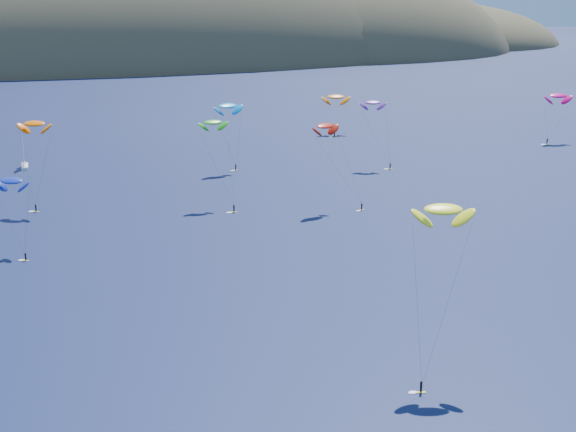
% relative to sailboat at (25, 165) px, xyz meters
% --- Properties ---
extents(island, '(730.00, 300.00, 210.00)m').
position_rel_sailboat_xyz_m(island, '(98.97, 378.08, -11.64)').
color(island, '#3D3526').
rests_on(island, ground).
extents(sailboat, '(8.36, 7.26, 10.50)m').
position_rel_sailboat_xyz_m(sailboat, '(0.00, 0.00, 0.00)').
color(sailboat, white).
rests_on(sailboat, ground).
extents(kitesurfer_1, '(9.00, 8.56, 22.95)m').
position_rel_sailboat_xyz_m(kitesurfer_1, '(2.34, -46.86, 19.71)').
color(kitesurfer_1, yellow).
rests_on(kitesurfer_1, ground).
extents(kitesurfer_2, '(11.84, 11.29, 25.38)m').
position_rel_sailboat_xyz_m(kitesurfer_2, '(51.93, -153.69, 22.10)').
color(kitesurfer_2, yellow).
rests_on(kitesurfer_2, ground).
extents(kitesurfer_3, '(7.04, 13.51, 22.08)m').
position_rel_sailboat_xyz_m(kitesurfer_3, '(44.13, -56.21, 19.13)').
color(kitesurfer_3, yellow).
rests_on(kitesurfer_3, ground).
extents(kitesurfer_4, '(9.77, 6.57, 21.19)m').
position_rel_sailboat_xyz_m(kitesurfer_4, '(57.41, -21.54, 17.74)').
color(kitesurfer_4, yellow).
rests_on(kitesurfer_4, ground).
extents(kitesurfer_6, '(8.31, 10.43, 21.13)m').
position_rel_sailboat_xyz_m(kitesurfer_6, '(99.22, -31.52, 18.06)').
color(kitesurfer_6, yellow).
rests_on(kitesurfer_6, ground).
extents(kitesurfer_8, '(13.07, 8.68, 18.46)m').
position_rel_sailboat_xyz_m(kitesurfer_8, '(176.62, -17.12, 14.74)').
color(kitesurfer_8, yellow).
rests_on(kitesurfer_8, ground).
extents(kitesurfer_9, '(11.75, 11.33, 22.05)m').
position_rel_sailboat_xyz_m(kitesurfer_9, '(68.90, -68.69, 18.89)').
color(kitesurfer_9, yellow).
rests_on(kitesurfer_9, ground).
extents(kitesurfer_10, '(8.34, 13.71, 16.38)m').
position_rel_sailboat_xyz_m(kitesurfer_10, '(-4.13, -78.00, 13.32)').
color(kitesurfer_10, yellow).
rests_on(kitesurfer_10, ground).
extents(kitesurfer_11, '(10.83, 12.20, 15.97)m').
position_rel_sailboat_xyz_m(kitesurfer_11, '(110.32, 22.89, 12.25)').
color(kitesurfer_11, yellow).
rests_on(kitesurfer_11, ground).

